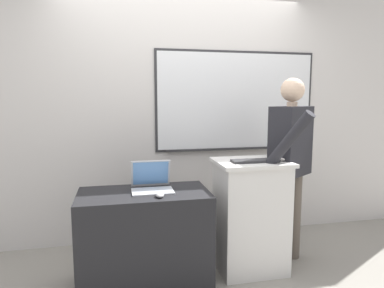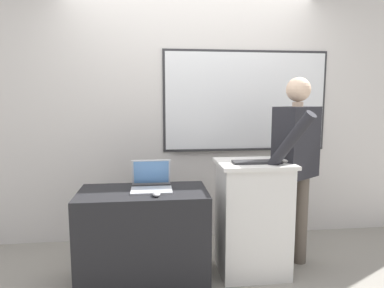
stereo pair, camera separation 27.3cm
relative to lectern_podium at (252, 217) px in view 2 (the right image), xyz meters
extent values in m
cube|color=silver|center=(-0.43, 0.88, 1.01)|extent=(6.40, 0.12, 2.99)
cube|color=#2D2D30|center=(0.15, 0.81, 0.97)|extent=(1.73, 0.02, 1.04)
cube|color=white|center=(0.15, 0.81, 0.97)|extent=(1.68, 0.02, 0.99)
cube|color=#2D2D30|center=(0.15, 0.79, 0.46)|extent=(1.52, 0.04, 0.02)
cube|color=silver|center=(0.00, 0.00, -0.02)|extent=(0.56, 0.46, 0.93)
cube|color=silver|center=(0.00, 0.00, 0.46)|extent=(0.61, 0.50, 0.03)
cube|color=black|center=(-0.91, -0.08, -0.10)|extent=(1.01, 0.54, 0.76)
cylinder|color=brown|center=(0.29, 0.00, -0.08)|extent=(0.13, 0.13, 0.81)
cylinder|color=brown|center=(0.48, 0.12, -0.08)|extent=(0.13, 0.13, 0.81)
cube|color=#232328|center=(0.39, 0.06, 0.63)|extent=(0.46, 0.41, 0.60)
cylinder|color=beige|center=(0.39, 0.06, 0.95)|extent=(0.09, 0.09, 0.04)
sphere|color=beige|center=(0.39, 0.06, 1.07)|extent=(0.20, 0.20, 0.20)
cylinder|color=#232328|center=(0.20, -0.24, 0.66)|extent=(0.30, 0.40, 0.50)
cylinder|color=#232328|center=(0.58, 0.19, 0.60)|extent=(0.08, 0.08, 0.57)
cube|color=#B7BABF|center=(-0.84, -0.09, 0.29)|extent=(0.32, 0.21, 0.01)
cube|color=#B7BABF|center=(-0.84, 0.05, 0.40)|extent=(0.31, 0.07, 0.22)
cube|color=#598CCC|center=(-0.84, 0.04, 0.40)|extent=(0.28, 0.06, 0.19)
cube|color=#2D2D30|center=(0.01, -0.06, 0.49)|extent=(0.39, 0.13, 0.02)
ellipsoid|color=#BCBCC1|center=(-0.81, -0.24, 0.30)|extent=(0.06, 0.10, 0.03)
ellipsoid|color=silver|center=(0.25, -0.06, 0.49)|extent=(0.06, 0.10, 0.03)
camera|label=1|loc=(-1.10, -2.66, 1.00)|focal=32.00mm
camera|label=2|loc=(-0.83, -2.71, 1.00)|focal=32.00mm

